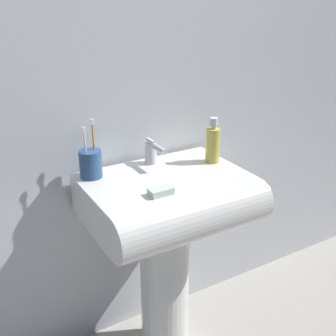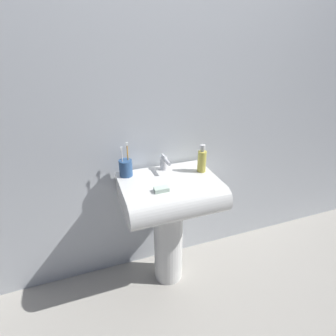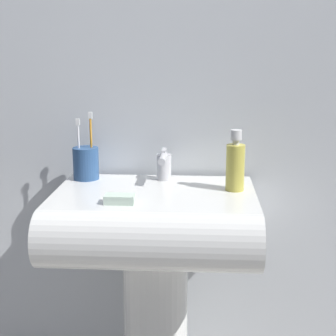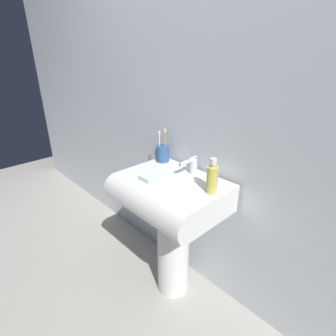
{
  "view_description": "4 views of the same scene",
  "coord_description": "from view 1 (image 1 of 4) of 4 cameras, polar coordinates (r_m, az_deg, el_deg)",
  "views": [
    {
      "loc": [
        -0.7,
        -1.23,
        1.45
      ],
      "look_at": [
        0.0,
        -0.02,
        0.85
      ],
      "focal_mm": 45.0,
      "sensor_mm": 36.0,
      "label": 1
    },
    {
      "loc": [
        -0.47,
        -1.33,
        1.58
      ],
      "look_at": [
        -0.01,
        -0.03,
        0.9
      ],
      "focal_mm": 28.0,
      "sensor_mm": 36.0,
      "label": 2
    },
    {
      "loc": [
        0.13,
        -1.46,
        1.23
      ],
      "look_at": [
        0.04,
        0.0,
        0.88
      ],
      "focal_mm": 55.0,
      "sensor_mm": 36.0,
      "label": 3
    },
    {
      "loc": [
        0.92,
        -0.92,
        1.45
      ],
      "look_at": [
        -0.02,
        -0.03,
        0.88
      ],
      "focal_mm": 28.0,
      "sensor_mm": 36.0,
      "label": 4
    }
  ],
  "objects": [
    {
      "name": "sink_basin",
      "position": [
        1.54,
        0.54,
        -4.54
      ],
      "size": [
        0.59,
        0.47,
        0.16
      ],
      "color": "white",
      "rests_on": "sink_pedestal"
    },
    {
      "name": "soap_bottle",
      "position": [
        1.66,
        6.09,
        3.29
      ],
      "size": [
        0.06,
        0.06,
        0.18
      ],
      "color": "gold",
      "rests_on": "sink_basin"
    },
    {
      "name": "wall_back",
      "position": [
        1.65,
        -4.83,
        14.32
      ],
      "size": [
        5.0,
        0.05,
        2.4
      ],
      "primitive_type": "cube",
      "color": "silver",
      "rests_on": "ground"
    },
    {
      "name": "faucet",
      "position": [
        1.64,
        -2.17,
        2.21
      ],
      "size": [
        0.05,
        0.14,
        0.1
      ],
      "color": "silver",
      "rests_on": "sink_basin"
    },
    {
      "name": "toothbrush_cup",
      "position": [
        1.55,
        -10.44,
        0.62
      ],
      "size": [
        0.08,
        0.08,
        0.22
      ],
      "color": "#2D5184",
      "rests_on": "sink_basin"
    },
    {
      "name": "bar_soap",
      "position": [
        1.41,
        -0.98,
        -3.19
      ],
      "size": [
        0.08,
        0.05,
        0.02
      ],
      "primitive_type": "cube",
      "color": "silver",
      "rests_on": "sink_basin"
    },
    {
      "name": "sink_pedestal",
      "position": [
        1.8,
        -0.46,
        -15.33
      ],
      "size": [
        0.2,
        0.2,
        0.65
      ],
      "primitive_type": "cylinder",
      "color": "white",
      "rests_on": "ground"
    }
  ]
}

